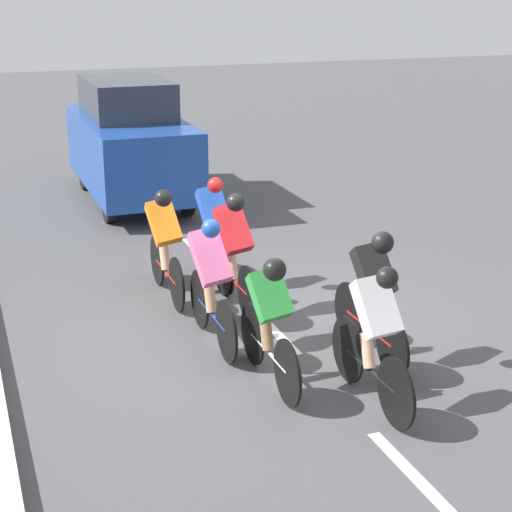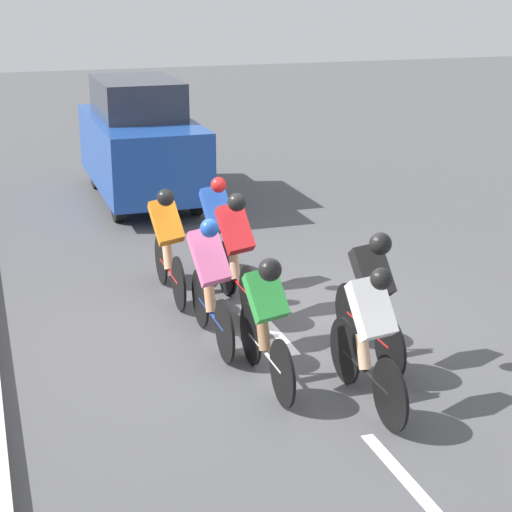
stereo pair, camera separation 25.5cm
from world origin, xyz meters
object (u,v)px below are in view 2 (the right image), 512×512
Objects in this scene: cyclist_red at (236,248)px; cyclist_white at (370,333)px; cyclist_black at (371,291)px; cyclist_pink at (210,278)px; cyclist_orange at (167,240)px; cyclist_green at (266,317)px; support_car at (140,141)px; cyclist_blue at (218,227)px.

cyclist_white is at bearing 99.20° from cyclist_red.
cyclist_pink is (1.50, -0.93, -0.00)m from cyclist_black.
cyclist_orange reaches higher than cyclist_green.
cyclist_black is 0.99× the size of cyclist_pink.
cyclist_black reaches higher than cyclist_orange.
support_car reaches higher than cyclist_black.
cyclist_white reaches higher than cyclist_green.
support_car is at bearing -94.55° from cyclist_pink.
cyclist_blue is at bearing 91.09° from support_car.
cyclist_white is 2.14m from cyclist_pink.
cyclist_orange is 0.99× the size of cyclist_red.
cyclist_orange is 3.00m from cyclist_black.
cyclist_red reaches higher than cyclist_green.
cyclist_pink is 1.07× the size of cyclist_blue.
cyclist_black reaches higher than cyclist_white.
support_car is at bearing -92.04° from cyclist_green.
cyclist_pink is at bearing -61.07° from cyclist_white.
support_car is (-0.28, -7.87, 0.34)m from cyclist_green.
cyclist_black is 2.08m from cyclist_red.
cyclist_red is 1.07× the size of cyclist_blue.
cyclist_blue reaches higher than cyclist_white.
cyclist_red is at bearing 136.43° from cyclist_orange.
cyclist_pink is at bearing 71.84° from cyclist_blue.
cyclist_green is 1.18m from cyclist_pink.
support_car is (-0.54, -6.72, 0.30)m from cyclist_pink.
cyclist_orange is 3.66m from cyclist_white.
cyclist_orange is 1.61m from cyclist_pink.
cyclist_green is (0.78, -0.72, -0.01)m from cyclist_white.
cyclist_blue is (-0.75, -0.31, 0.01)m from cyclist_orange.
cyclist_pink reaches higher than cyclist_blue.
cyclist_white is 1.06m from cyclist_green.
cyclist_red is at bearing -63.82° from cyclist_black.
cyclist_pink is (1.03, -1.87, 0.02)m from cyclist_white.
cyclist_blue is at bearing -96.93° from cyclist_green.
cyclist_red is 2.84m from cyclist_white.
support_car reaches higher than cyclist_red.
support_car is (0.96, -7.65, 0.29)m from cyclist_black.
cyclist_pink is (0.25, -1.15, 0.04)m from cyclist_green.
cyclist_black is 1.03× the size of cyclist_green.
cyclist_pink reaches higher than cyclist_green.
cyclist_blue is 4.82m from support_car.
cyclist_orange is 1.03× the size of cyclist_green.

